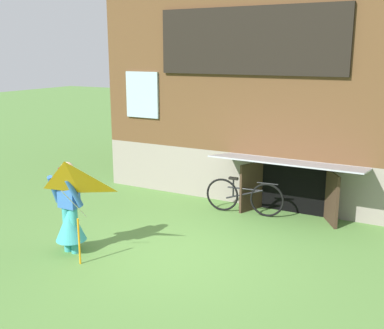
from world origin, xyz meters
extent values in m
plane|color=#56843D|center=(0.00, 0.00, 0.00)|extent=(60.00, 60.00, 0.00)
cube|color=gray|center=(0.00, 5.80, 0.58)|extent=(7.43, 5.59, 1.16)
cube|color=brown|center=(0.00, 5.80, 3.15)|extent=(7.43, 5.59, 3.98)
cube|color=black|center=(0.00, 2.96, 3.59)|extent=(4.16, 0.08, 1.39)
cube|color=#9EB7C6|center=(0.00, 2.98, 3.59)|extent=(4.00, 0.04, 1.27)
cube|color=#9EB7C6|center=(-2.72, 2.97, 2.36)|extent=(0.90, 0.06, 1.10)
cube|color=black|center=(1.11, 2.98, 0.53)|extent=(1.40, 0.03, 1.05)
cube|color=#3D2B1E|center=(0.26, 2.70, 0.53)|extent=(0.31, 0.67, 1.05)
cube|color=#3D2B1E|center=(1.96, 2.70, 0.53)|extent=(0.40, 0.64, 1.05)
cube|color=#999EA8|center=(1.11, 2.45, 1.21)|extent=(3.05, 1.09, 0.18)
cylinder|color=teal|center=(-1.74, -0.84, 0.40)|extent=(0.14, 0.14, 0.81)
cylinder|color=teal|center=(-1.58, -0.84, 0.40)|extent=(0.14, 0.14, 0.81)
cone|color=teal|center=(-1.66, -0.84, 0.52)|extent=(0.52, 0.52, 0.60)
cube|color=#3366B7|center=(-1.66, -0.84, 1.09)|extent=(0.34, 0.20, 0.57)
cylinder|color=#3366B7|center=(-1.88, -0.94, 1.12)|extent=(0.17, 0.32, 0.53)
cylinder|color=#3366B7|center=(-1.44, -0.94, 1.12)|extent=(0.17, 0.32, 0.53)
cube|color=maroon|center=(-1.66, -0.90, 1.33)|extent=(0.20, 0.08, 0.36)
sphere|color=#D8AD8E|center=(-1.66, -0.84, 1.49)|extent=(0.22, 0.22, 0.22)
pyramid|color=orange|center=(-1.22, -1.35, 1.35)|extent=(1.07, 0.88, 0.66)
cylinder|color=beige|center=(-1.31, -1.09, 0.99)|extent=(0.01, 0.53, 0.59)
cylinder|color=orange|center=(-1.21, -1.14, 0.39)|extent=(0.03, 0.03, 0.78)
torus|color=black|center=(0.70, 2.45, 0.36)|extent=(0.72, 0.12, 0.72)
torus|color=black|center=(-0.28, 2.35, 0.36)|extent=(0.72, 0.12, 0.72)
cylinder|color=black|center=(0.21, 2.40, 0.55)|extent=(0.74, 0.11, 0.04)
cylinder|color=black|center=(0.21, 2.40, 0.43)|extent=(0.81, 0.12, 0.29)
cylinder|color=black|center=(-0.03, 2.38, 0.55)|extent=(0.04, 0.04, 0.41)
cube|color=black|center=(-0.03, 2.38, 0.75)|extent=(0.20, 0.08, 0.05)
cylinder|color=black|center=(0.70, 2.45, 0.72)|extent=(0.44, 0.07, 0.03)
camera|label=1|loc=(3.73, -6.46, 3.36)|focal=43.72mm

